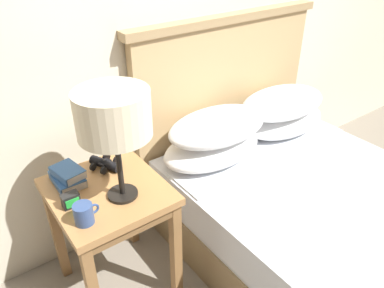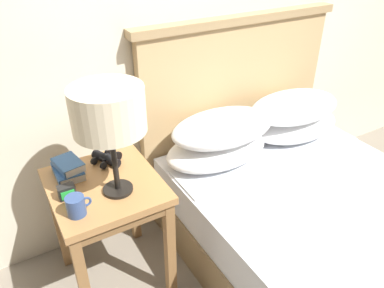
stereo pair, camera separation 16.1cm
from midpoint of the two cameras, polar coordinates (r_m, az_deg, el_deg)
nightstand at (r=1.77m, az=-15.08°, el=-9.03°), size 0.48×0.52×0.62m
bed at (r=2.08m, az=16.87°, el=-10.41°), size 1.33×1.90×1.19m
table_lamp at (r=1.46m, az=-15.02°, el=4.13°), size 0.29×0.29×0.48m
book_on_nightstand at (r=1.79m, az=-20.96°, el=-5.12°), size 0.12×0.17×0.04m
book_stacked_on_top at (r=1.77m, az=-20.95°, el=-4.12°), size 0.13×0.16×0.04m
binoculars_pair at (r=1.84m, az=-15.54°, el=-2.96°), size 0.16×0.16×0.05m
coffee_mug at (r=1.55m, az=-19.06°, el=-10.11°), size 0.10×0.08×0.08m
alarm_clock at (r=1.65m, az=-20.71°, el=-8.09°), size 0.07×0.05×0.06m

